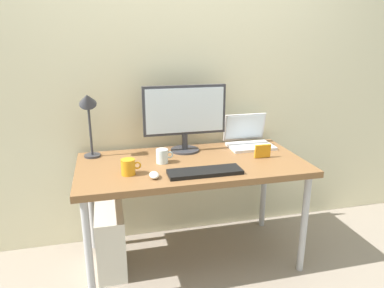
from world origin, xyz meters
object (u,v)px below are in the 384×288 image
(desk, at_px, (192,170))
(mouse, at_px, (154,175))
(laptop, at_px, (248,138))
(computer_tower, at_px, (111,241))
(keyboard, at_px, (205,172))
(coffee_mug, at_px, (128,167))
(photo_frame, at_px, (263,151))
(monitor, at_px, (185,114))
(desk_lamp, at_px, (88,110))
(glass_cup, at_px, (162,156))

(desk, xyz_separation_m, mouse, (-0.28, -0.21, 0.08))
(laptop, xyz_separation_m, computer_tower, (-1.04, -0.24, -0.57))
(laptop, distance_m, keyboard, 0.66)
(coffee_mug, bearing_deg, laptop, 22.38)
(coffee_mug, relative_size, computer_tower, 0.28)
(keyboard, xyz_separation_m, photo_frame, (0.45, 0.18, 0.04))
(monitor, relative_size, desk_lamp, 1.25)
(desk_lamp, xyz_separation_m, photo_frame, (1.10, -0.27, -0.28))
(keyboard, distance_m, coffee_mug, 0.45)
(desk, bearing_deg, mouse, -142.41)
(photo_frame, bearing_deg, desk_lamp, 166.20)
(laptop, xyz_separation_m, keyboard, (-0.46, -0.47, -0.05))
(desk, distance_m, mouse, 0.36)
(desk, relative_size, glass_cup, 13.09)
(monitor, xyz_separation_m, laptop, (0.48, 0.02, -0.21))
(photo_frame, distance_m, computer_tower, 1.17)
(mouse, relative_size, photo_frame, 0.82)
(mouse, distance_m, glass_cup, 0.26)
(monitor, height_order, desk_lamp, monitor)
(keyboard, height_order, mouse, mouse)
(desk, xyz_separation_m, glass_cup, (-0.19, 0.03, 0.11))
(desk, distance_m, computer_tower, 0.71)
(photo_frame, bearing_deg, laptop, 87.11)
(keyboard, distance_m, mouse, 0.30)
(computer_tower, bearing_deg, coffee_mug, -45.11)
(monitor, bearing_deg, coffee_mug, -139.78)
(keyboard, bearing_deg, desk, 96.03)
(coffee_mug, height_order, photo_frame, same)
(monitor, relative_size, glass_cup, 5.18)
(keyboard, distance_m, photo_frame, 0.49)
(monitor, bearing_deg, desk, -91.39)
(monitor, bearing_deg, photo_frame, -29.97)
(glass_cup, height_order, photo_frame, photo_frame)
(monitor, height_order, photo_frame, monitor)
(desk_lamp, xyz_separation_m, mouse, (0.35, -0.44, -0.31))
(monitor, xyz_separation_m, computer_tower, (-0.55, -0.22, -0.78))
(desk, height_order, photo_frame, photo_frame)
(laptop, distance_m, coffee_mug, 0.98)
(mouse, relative_size, glass_cup, 0.81)
(mouse, bearing_deg, coffee_mug, 147.44)
(laptop, relative_size, keyboard, 0.73)
(photo_frame, bearing_deg, glass_cup, 174.23)
(desk, distance_m, keyboard, 0.23)
(monitor, height_order, glass_cup, monitor)
(mouse, bearing_deg, monitor, 57.51)
(laptop, bearing_deg, desk_lamp, -179.18)
(coffee_mug, distance_m, photo_frame, 0.89)
(monitor, relative_size, mouse, 6.41)
(laptop, xyz_separation_m, glass_cup, (-0.68, -0.22, -0.01))
(monitor, relative_size, photo_frame, 5.24)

